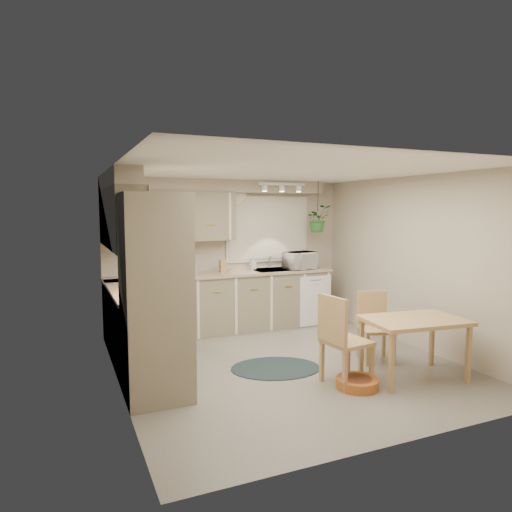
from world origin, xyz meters
The scene contains 35 objects.
floor centered at (0.00, 0.00, 0.00)m, with size 4.20×4.20×0.00m, color slate.
ceiling centered at (0.00, 0.00, 2.40)m, with size 4.20×4.20×0.00m, color white.
wall_back centered at (0.00, 2.10, 1.20)m, with size 4.00×0.04×2.40m, color #ADA28F.
wall_front centered at (0.00, -2.10, 1.20)m, with size 4.00×0.04×2.40m, color #ADA28F.
wall_left centered at (-2.00, 0.00, 1.20)m, with size 0.04×4.20×2.40m, color #ADA28F.
wall_right centered at (2.00, 0.00, 1.20)m, with size 0.04×4.20×2.40m, color #ADA28F.
base_cab_left centered at (-1.70, 0.88, 0.45)m, with size 0.60×1.85×0.90m, color gray.
base_cab_back centered at (-0.20, 1.80, 0.45)m, with size 3.60×0.60×0.90m, color gray.
counter_left centered at (-1.69, 0.88, 0.92)m, with size 0.64×1.89×0.04m, color tan.
counter_back centered at (-0.20, 1.79, 0.92)m, with size 3.64×0.64×0.04m, color tan.
oven_stack centered at (-1.68, -0.38, 1.05)m, with size 0.65×0.65×2.10m, color gray.
wall_oven_face centered at (-1.35, -0.38, 1.05)m, with size 0.02×0.56×0.58m, color silver.
upper_cab_left centered at (-1.82, 1.00, 1.83)m, with size 0.35×2.00×0.75m, color gray.
upper_cab_back centered at (-1.00, 1.93, 1.83)m, with size 2.00×0.35×0.75m, color gray.
soffit_left centered at (-1.85, 1.00, 2.30)m, with size 0.30×2.00×0.20m, color #ADA28F.
soffit_back centered at (-0.20, 1.95, 2.30)m, with size 3.60×0.30×0.20m, color #ADA28F.
cooktop centered at (-1.68, 0.30, 0.94)m, with size 0.52×0.58×0.02m, color silver.
range_hood centered at (-1.70, 0.30, 1.40)m, with size 0.40×0.60×0.14m, color silver.
window_blinds centered at (0.70, 2.07, 1.60)m, with size 1.40×0.02×1.00m, color white.
window_frame centered at (0.70, 2.08, 1.60)m, with size 1.50×0.02×1.10m, color beige.
sink centered at (0.70, 1.80, 0.90)m, with size 0.70×0.48×0.10m, color #B3B5BB.
dishwasher_front centered at (1.30, 1.49, 0.42)m, with size 0.58×0.01×0.83m, color silver.
track_light_bar centered at (0.70, 1.55, 2.33)m, with size 0.80×0.04×0.04m, color silver.
wall_clock centered at (0.15, 2.07, 2.18)m, with size 0.30×0.30×0.03m, color #DDB64E.
dining_table centered at (1.14, -0.97, 0.35)m, with size 1.11×0.74×0.70m, color tan.
chair_left centered at (0.34, -0.81, 0.50)m, with size 0.47×0.47×1.01m, color tan.
chair_back centered at (1.11, -0.34, 0.44)m, with size 0.41×0.41×0.88m, color tan.
braided_rug centered at (-0.18, -0.07, 0.01)m, with size 1.10×0.82×0.01m, color black.
pet_bed centered at (0.37, -0.97, 0.05)m, with size 0.46×0.46×0.11m, color #C66727.
microwave centered at (1.12, 1.70, 1.12)m, with size 0.52×0.29×0.35m, color silver.
soap_bottle centered at (0.37, 1.95, 0.99)m, with size 0.09×0.20×0.09m, color silver.
hanging_plant centered at (1.45, 1.70, 1.73)m, with size 0.41×0.45×0.35m, color #276327.
coffee_maker centered at (-1.01, 1.80, 1.10)m, with size 0.19×0.23×0.33m, color black.
toaster centered at (-0.79, 1.82, 1.03)m, with size 0.28×0.16×0.17m, color #B3B5BB.
knife_block centered at (-0.19, 1.85, 1.04)m, with size 0.09×0.09×0.20m, color tan.
Camera 1 is at (-2.54, -4.93, 1.94)m, focal length 32.00 mm.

